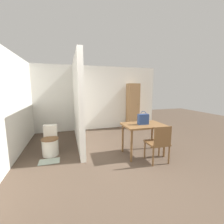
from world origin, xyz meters
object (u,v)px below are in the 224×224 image
(handbag, at_px, (143,119))
(wooden_cabinet, at_px, (133,106))
(dining_table, at_px, (143,128))
(toilet, at_px, (50,143))
(wooden_chair, at_px, (159,142))

(handbag, xyz_separation_m, wooden_cabinet, (0.86, 2.48, 0.01))
(wooden_cabinet, bearing_deg, dining_table, -108.97)
(dining_table, relative_size, toilet, 1.39)
(toilet, bearing_deg, handbag, -17.68)
(toilet, xyz_separation_m, wooden_cabinet, (3.06, 1.78, 0.63))
(wooden_chair, xyz_separation_m, wooden_cabinet, (0.72, 2.94, 0.44))
(toilet, relative_size, handbag, 2.15)
(handbag, distance_m, wooden_cabinet, 2.63)
(dining_table, distance_m, wooden_cabinet, 2.62)
(wooden_cabinet, bearing_deg, wooden_chair, -103.69)
(dining_table, relative_size, wooden_chair, 1.14)
(dining_table, xyz_separation_m, wooden_chair, (0.13, -0.48, -0.20))
(wooden_chair, xyz_separation_m, handbag, (-0.15, 0.46, 0.44))
(dining_table, distance_m, wooden_chair, 0.53)
(dining_table, bearing_deg, wooden_chair, -74.59)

